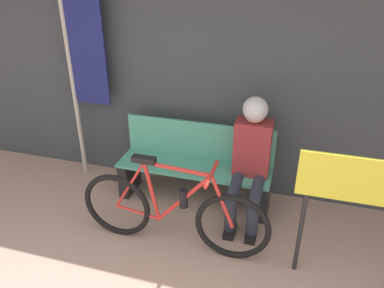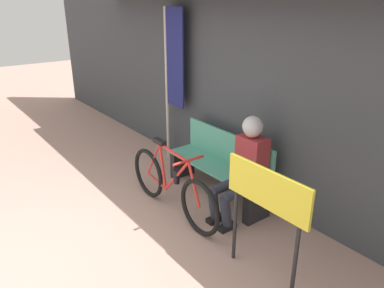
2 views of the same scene
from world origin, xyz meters
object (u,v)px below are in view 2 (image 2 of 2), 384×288
(banner_pole, at_px, (172,69))
(signboard, at_px, (266,199))
(bicycle, at_px, (172,186))
(person_seated, at_px, (245,163))
(park_bench_near, at_px, (219,167))

(banner_pole, bearing_deg, signboard, -18.45)
(bicycle, distance_m, signboard, 1.50)
(banner_pole, distance_m, signboard, 2.91)
(person_seated, height_order, signboard, person_seated)
(bicycle, xyz_separation_m, signboard, (1.42, 0.01, 0.48))
(person_seated, distance_m, signboard, 1.07)
(park_bench_near, height_order, signboard, signboard)
(person_seated, xyz_separation_m, banner_pole, (-1.84, 0.28, 0.76))
(park_bench_near, xyz_separation_m, signboard, (1.43, -0.73, 0.45))
(person_seated, bearing_deg, park_bench_near, 168.38)
(bicycle, bearing_deg, signboard, 0.46)
(person_seated, bearing_deg, signboard, -35.69)
(banner_pole, relative_size, signboard, 2.07)
(park_bench_near, xyz_separation_m, person_seated, (0.57, -0.12, 0.31))
(person_seated, relative_size, signboard, 1.10)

